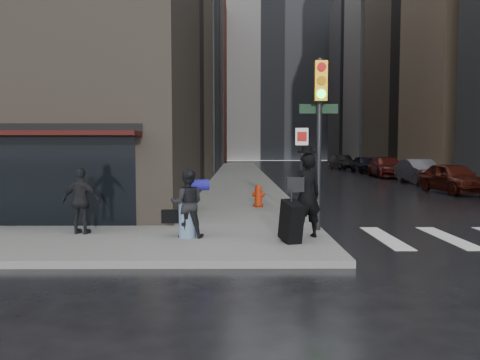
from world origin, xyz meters
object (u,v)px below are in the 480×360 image
object	(u,v)px
parked_car_2	(419,171)
parked_car_3	(387,167)
parked_car_4	(365,164)
parked_car_1	(452,178)
man_greycoat	(81,201)
man_overcoat	(303,199)
traffic_light	(318,120)
fire_hydrant	(258,197)
parked_car_5	(342,162)
man_jeans	(187,203)

from	to	relation	value
parked_car_2	parked_car_3	distance (m)	6.28
parked_car_4	parked_car_1	bearing A→B (deg)	-93.42
man_greycoat	man_overcoat	bearing A→B (deg)	-178.24
man_greycoat	traffic_light	size ratio (longest dim) A/B	0.37
fire_hydrant	parked_car_3	xyz separation A→B (m)	(10.78, 19.14, 0.28)
fire_hydrant	man_greycoat	bearing A→B (deg)	-131.13
fire_hydrant	parked_car_4	world-z (taller)	parked_car_4
parked_car_3	parked_car_1	bearing A→B (deg)	-91.08
man_overcoat	parked_car_4	xyz separation A→B (m)	(10.03, 31.32, -0.31)
fire_hydrant	parked_car_3	world-z (taller)	parked_car_3
man_greycoat	parked_car_4	bearing A→B (deg)	-108.36
traffic_light	parked_car_5	world-z (taller)	traffic_light
traffic_light	parked_car_5	distance (m)	37.70
parked_car_3	parked_car_5	distance (m)	12.58
traffic_light	man_jeans	bearing A→B (deg)	-162.64
man_overcoat	man_greycoat	xyz separation A→B (m)	(-5.39, 0.62, -0.11)
fire_hydrant	parked_car_1	world-z (taller)	parked_car_1
man_jeans	parked_car_1	xyz separation A→B (m)	(12.01, 12.33, -0.20)
man_overcoat	man_jeans	world-z (taller)	man_overcoat
man_greycoat	parked_car_2	world-z (taller)	man_greycoat
man_overcoat	man_greycoat	world-z (taller)	man_overcoat
parked_car_3	man_greycoat	bearing A→B (deg)	-120.01
traffic_light	parked_car_3	world-z (taller)	traffic_light
parked_car_1	parked_car_4	size ratio (longest dim) A/B	0.99
man_overcoat	parked_car_5	world-z (taller)	man_overcoat
fire_hydrant	parked_car_2	bearing A→B (deg)	49.88
man_jeans	parked_car_3	world-z (taller)	man_jeans
parked_car_1	man_greycoat	bearing A→B (deg)	-146.54
parked_car_3	parked_car_4	size ratio (longest dim) A/B	1.19
man_greycoat	parked_car_4	size ratio (longest dim) A/B	0.36
parked_car_2	man_jeans	bearing A→B (deg)	-125.60
man_greycoat	parked_car_1	xyz separation A→B (m)	(14.66, 11.85, -0.20)
fire_hydrant	parked_car_5	xyz separation A→B (m)	(10.17, 31.71, 0.24)
parked_car_1	parked_car_3	bearing A→B (deg)	81.22
traffic_light	parked_car_4	world-z (taller)	traffic_light
parked_car_2	parked_car_5	bearing A→B (deg)	90.95
man_overcoat	fire_hydrant	xyz separation A→B (m)	(-0.78, 5.89, -0.57)
parked_car_1	parked_car_4	xyz separation A→B (m)	(0.76, 18.84, 0.01)
man_jeans	fire_hydrant	size ratio (longest dim) A/B	2.03
man_overcoat	parked_car_3	bearing A→B (deg)	-129.59
parked_car_4	parked_car_5	distance (m)	6.31
man_greycoat	parked_car_3	size ratio (longest dim) A/B	0.30
parked_car_1	parked_car_3	size ratio (longest dim) A/B	0.83
man_greycoat	fire_hydrant	world-z (taller)	man_greycoat
man_greycoat	parked_car_4	distance (m)	34.35
traffic_light	parked_car_1	size ratio (longest dim) A/B	0.98
man_jeans	traffic_light	world-z (taller)	traffic_light
traffic_light	parked_car_5	xyz separation A→B (m)	(8.88, 36.57, -2.23)
parked_car_1	parked_car_3	world-z (taller)	parked_car_3
fire_hydrant	parked_car_4	distance (m)	27.63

